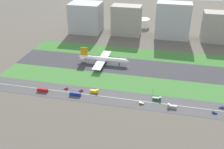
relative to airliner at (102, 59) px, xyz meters
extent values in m
plane|color=#5B564C|center=(33.18, 0.00, -6.23)|extent=(800.00, 800.00, 0.00)
cube|color=#38383D|center=(33.18, 0.00, -6.18)|extent=(280.00, 46.00, 0.10)
cube|color=#3D7A33|center=(33.18, 41.00, -6.18)|extent=(280.00, 36.00, 0.10)
cube|color=#427F38|center=(33.18, -41.00, -6.18)|extent=(280.00, 36.00, 0.10)
cube|color=#4C4C4F|center=(33.18, -73.00, -6.18)|extent=(280.00, 28.00, 0.10)
cube|color=silver|center=(33.18, -73.00, -6.13)|extent=(266.00, 0.50, 0.01)
cylinder|color=white|center=(1.68, 0.00, 0.07)|extent=(56.00, 6.00, 6.00)
cone|color=white|center=(31.68, 0.00, 0.07)|extent=(4.00, 5.70, 5.70)
cone|color=white|center=(-28.82, 0.00, 0.87)|extent=(5.00, 5.40, 5.40)
cube|color=orange|center=(-23.32, 0.00, 8.07)|extent=(9.00, 0.80, 11.00)
cube|color=white|center=(-24.32, 0.00, 1.07)|extent=(6.00, 16.00, 0.60)
cube|color=white|center=(-0.32, 15.00, -1.13)|extent=(10.00, 26.00, 1.00)
cylinder|color=gray|center=(0.68, 9.00, -3.33)|extent=(5.00, 3.20, 3.20)
cube|color=white|center=(-0.32, -15.00, -1.13)|extent=(10.00, 26.00, 1.00)
cylinder|color=gray|center=(0.68, -9.00, -3.33)|extent=(5.00, 3.20, 3.20)
cylinder|color=black|center=(21.28, 0.00, -4.53)|extent=(1.00, 1.00, 3.20)
cylinder|color=black|center=(-2.32, 3.50, -4.53)|extent=(1.00, 1.00, 3.20)
cylinder|color=black|center=(-2.32, -3.50, -4.53)|extent=(1.00, 1.00, 3.20)
cube|color=navy|center=(-7.70, -78.00, -4.63)|extent=(11.60, 2.50, 3.00)
cube|color=navy|center=(-7.80, -78.00, -2.88)|extent=(10.80, 2.30, 0.50)
cube|color=#19662D|center=(72.47, -68.00, -4.73)|extent=(8.40, 2.50, 2.80)
cube|color=#19662D|center=(75.67, -68.00, -2.73)|extent=(2.00, 2.30, 1.20)
cube|color=yellow|center=(9.33, -68.00, -4.73)|extent=(8.40, 2.50, 2.80)
cube|color=yellow|center=(12.53, -68.00, -2.73)|extent=(2.00, 2.30, 1.20)
cube|color=#B2191E|center=(-43.04, -78.00, -4.63)|extent=(11.60, 2.50, 3.00)
cube|color=#B2191E|center=(-43.14, -78.00, -2.88)|extent=(10.80, 2.30, 0.50)
cube|color=#B2191E|center=(-4.95, -68.00, -5.58)|extent=(4.40, 1.80, 1.10)
cube|color=#333D4C|center=(-4.15, -68.00, -4.58)|extent=(2.20, 1.66, 0.90)
cube|color=#B2191E|center=(-21.32, -68.00, -5.58)|extent=(4.40, 1.80, 1.10)
cube|color=#333D4C|center=(-20.52, -68.00, -4.58)|extent=(2.20, 1.66, 0.90)
cube|color=#99999E|center=(87.21, -78.00, -4.73)|extent=(8.40, 2.50, 2.80)
cube|color=#99999E|center=(84.01, -78.00, -2.73)|extent=(2.00, 2.30, 1.20)
cube|color=navy|center=(125.16, -78.00, -5.58)|extent=(4.40, 1.80, 1.10)
cube|color=#333D4C|center=(124.36, -78.00, -4.58)|extent=(2.20, 1.66, 0.90)
cube|color=brown|center=(58.89, -78.00, -5.58)|extent=(4.40, 1.80, 1.10)
cube|color=#333D4C|center=(58.09, -78.00, -4.58)|extent=(2.20, 1.66, 0.90)
cube|color=navy|center=(132.32, -68.00, -5.58)|extent=(4.40, 1.80, 1.10)
cube|color=#333D4C|center=(133.12, -68.00, -4.58)|extent=(2.20, 1.66, 0.90)
cylinder|color=#4C4C51|center=(67.89, -60.00, -3.13)|extent=(0.24, 0.24, 6.00)
cube|color=black|center=(67.89, -60.00, 0.47)|extent=(0.36, 0.36, 1.20)
sphere|color=#19D826|center=(67.89, -60.20, 0.77)|extent=(0.24, 0.24, 0.24)
cube|color=#B2B2B7|center=(-56.82, 114.00, 17.34)|extent=(49.39, 39.17, 47.15)
cube|color=#9E998E|center=(9.44, 114.00, 17.00)|extent=(45.48, 25.06, 46.46)
cube|color=#B2B2B7|center=(80.70, 114.00, 21.07)|extent=(50.94, 25.87, 54.61)
cube|color=#9E998E|center=(150.60, 114.00, 15.82)|extent=(53.96, 26.53, 44.10)
cylinder|color=silver|center=(30.82, 159.00, 0.93)|extent=(22.25, 22.25, 14.31)
camera|label=1|loc=(78.49, -290.54, 137.93)|focal=42.84mm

